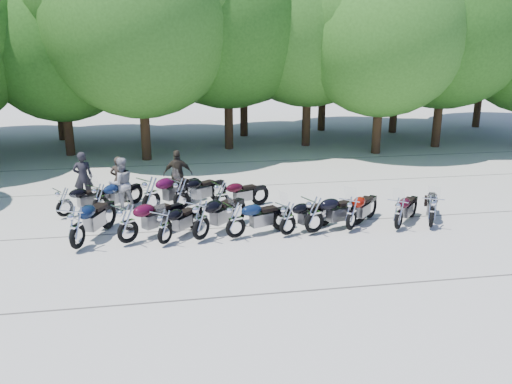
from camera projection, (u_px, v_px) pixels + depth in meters
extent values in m
plane|color=#A6A296|center=(265.00, 244.00, 15.37)|extent=(90.00, 90.00, 0.00)
cylinder|color=#3A2614|center=(68.00, 121.00, 25.89)|extent=(0.44, 0.44, 3.31)
sphere|color=#286319|center=(60.00, 42.00, 24.84)|extent=(7.31, 7.31, 7.31)
cylinder|color=#3A2614|center=(145.00, 118.00, 24.87)|extent=(0.44, 0.44, 3.93)
sphere|color=#357721|center=(139.00, 18.00, 23.62)|extent=(8.70, 8.70, 8.70)
cylinder|color=#3A2614|center=(229.00, 108.00, 27.24)|extent=(0.44, 0.44, 4.13)
sphere|color=#286319|center=(227.00, 13.00, 25.93)|extent=(9.13, 9.13, 9.13)
cylinder|color=#3A2614|center=(307.00, 107.00, 27.99)|extent=(0.44, 0.44, 4.09)
sphere|color=#357721|center=(309.00, 14.00, 26.70)|extent=(9.04, 9.04, 9.04)
cylinder|color=#3A2614|center=(378.00, 117.00, 26.27)|extent=(0.44, 0.44, 3.62)
sphere|color=#357721|center=(383.00, 31.00, 25.12)|extent=(8.00, 8.00, 8.00)
cylinder|color=#3A2614|center=(439.00, 108.00, 27.71)|extent=(0.44, 0.44, 3.98)
sphere|color=#286319|center=(447.00, 18.00, 26.44)|extent=(8.79, 8.79, 8.79)
cylinder|color=#3A2614|center=(60.00, 108.00, 29.60)|extent=(0.44, 0.44, 3.52)
sphere|color=#357721|center=(52.00, 34.00, 28.48)|extent=(7.78, 7.78, 7.78)
cylinder|color=#3A2614|center=(144.00, 108.00, 29.81)|extent=(0.44, 0.44, 3.42)
sphere|color=#286319|center=(140.00, 37.00, 28.73)|extent=(7.56, 7.56, 7.56)
cylinder|color=#3A2614|center=(244.00, 105.00, 30.71)|extent=(0.44, 0.44, 3.56)
sphere|color=#286319|center=(243.00, 32.00, 29.58)|extent=(7.88, 7.88, 7.88)
cylinder|color=#3A2614|center=(322.00, 99.00, 32.40)|extent=(0.44, 0.44, 3.76)
sphere|color=#286319|center=(325.00, 26.00, 31.21)|extent=(8.31, 8.31, 8.31)
cylinder|color=#3A2614|center=(394.00, 102.00, 31.75)|extent=(0.44, 0.44, 3.63)
sphere|color=#357721|center=(400.00, 30.00, 30.60)|extent=(8.02, 8.02, 8.02)
cylinder|color=#3A2614|center=(479.00, 92.00, 33.45)|extent=(0.44, 0.44, 4.37)
sphere|color=#286319|center=(489.00, 9.00, 32.07)|extent=(9.67, 9.67, 9.67)
imported|color=black|center=(83.00, 177.00, 18.85)|extent=(0.70, 0.50, 1.83)
imported|color=#949497|center=(121.00, 183.00, 18.18)|extent=(1.05, 0.95, 1.78)
imported|color=#2B261C|center=(178.00, 174.00, 19.39)|extent=(1.04, 0.46, 1.76)
imported|color=#2B231D|center=(119.00, 179.00, 18.90)|extent=(0.64, 0.46, 1.65)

